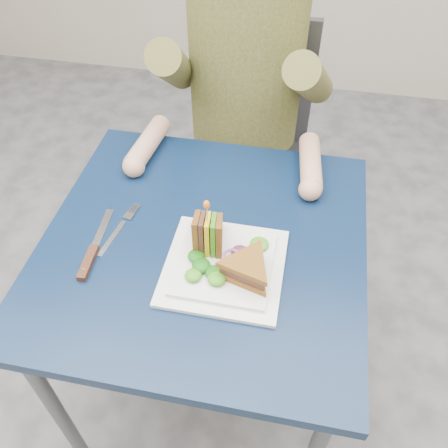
% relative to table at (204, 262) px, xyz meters
% --- Properties ---
extents(ground, '(4.00, 4.00, 0.00)m').
position_rel_table_xyz_m(ground, '(0.00, 0.00, -0.65)').
color(ground, '#525255').
rests_on(ground, ground).
extents(table, '(0.75, 0.75, 0.73)m').
position_rel_table_xyz_m(table, '(0.00, 0.00, 0.00)').
color(table, black).
rests_on(table, ground).
extents(chair, '(0.42, 0.40, 0.93)m').
position_rel_table_xyz_m(chair, '(0.00, 0.68, -0.11)').
color(chair, '#47474C').
rests_on(chair, ground).
extents(diner, '(0.54, 0.59, 0.74)m').
position_rel_table_xyz_m(diner, '(-0.00, 0.57, 0.26)').
color(diner, '#4E4F24').
rests_on(diner, chair).
extents(plate, '(0.26, 0.26, 0.02)m').
position_rel_table_xyz_m(plate, '(0.06, -0.07, 0.09)').
color(plate, white).
rests_on(plate, table).
extents(sandwich_flat, '(0.17, 0.17, 0.05)m').
position_rel_table_xyz_m(sandwich_flat, '(0.12, -0.10, 0.12)').
color(sandwich_flat, brown).
rests_on(sandwich_flat, plate).
extents(sandwich_upright, '(0.09, 0.15, 0.15)m').
position_rel_table_xyz_m(sandwich_upright, '(0.02, -0.03, 0.13)').
color(sandwich_upright, brown).
rests_on(sandwich_upright, plate).
extents(fork, '(0.05, 0.18, 0.01)m').
position_rel_table_xyz_m(fork, '(-0.21, -0.01, 0.08)').
color(fork, silver).
rests_on(fork, table).
extents(knife, '(0.04, 0.22, 0.02)m').
position_rel_table_xyz_m(knife, '(-0.24, -0.10, 0.09)').
color(knife, silver).
rests_on(knife, table).
extents(toothpick, '(0.01, 0.01, 0.06)m').
position_rel_table_xyz_m(toothpick, '(0.02, -0.03, 0.20)').
color(toothpick, tan).
rests_on(toothpick, sandwich_upright).
extents(toothpick_frill, '(0.01, 0.01, 0.02)m').
position_rel_table_xyz_m(toothpick_frill, '(0.02, -0.03, 0.23)').
color(toothpick_frill, orange).
rests_on(toothpick_frill, sandwich_upright).
extents(lettuce_spill, '(0.15, 0.13, 0.02)m').
position_rel_table_xyz_m(lettuce_spill, '(0.07, -0.06, 0.11)').
color(lettuce_spill, '#337A14').
rests_on(lettuce_spill, plate).
extents(onion_ring, '(0.04, 0.04, 0.02)m').
position_rel_table_xyz_m(onion_ring, '(0.08, -0.07, 0.11)').
color(onion_ring, '#9E4C7A').
rests_on(onion_ring, plate).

